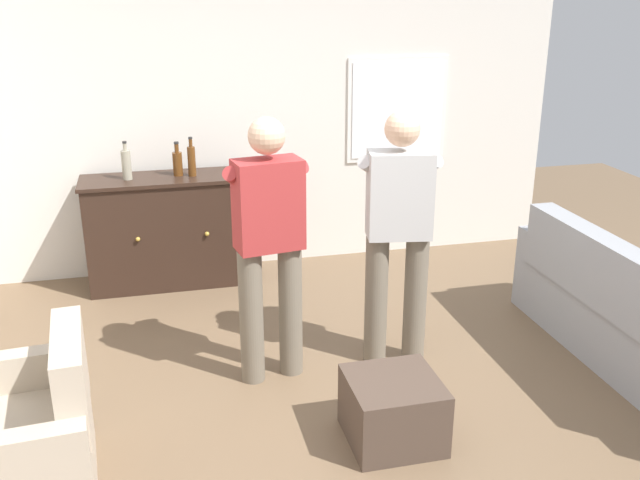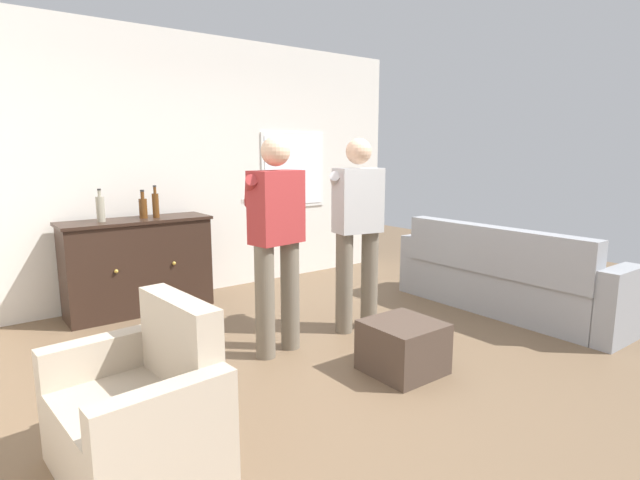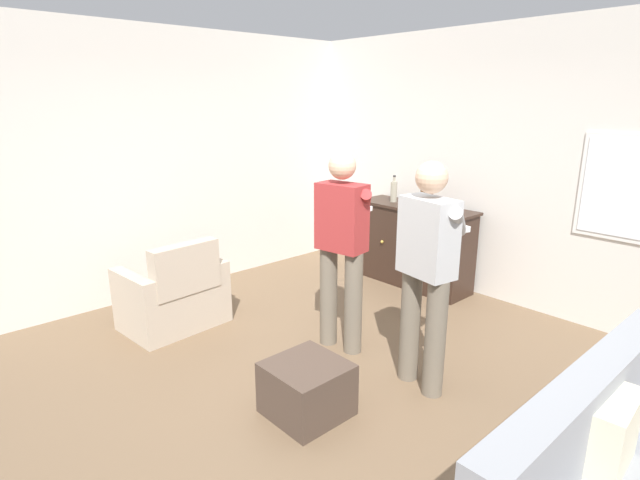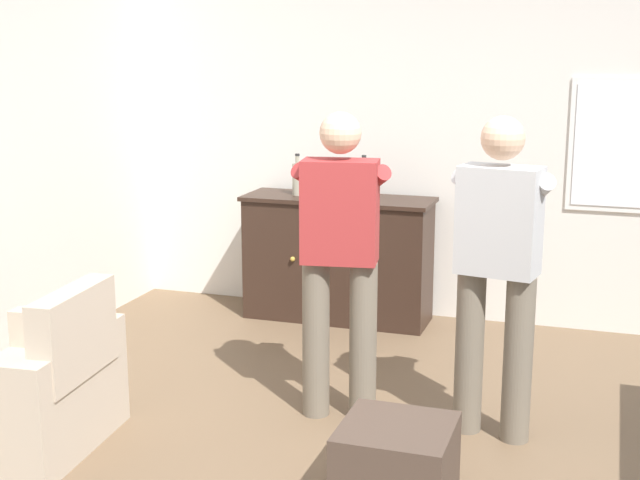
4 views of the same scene
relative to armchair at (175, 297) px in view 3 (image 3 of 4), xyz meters
name	(u,v)px [view 3 (image 3 of 4)]	position (x,y,z in m)	size (l,w,h in m)	color
ground	(316,389)	(1.69, 0.26, -0.29)	(10.40, 10.40, 0.00)	brown
wall_back_with_window	(513,169)	(1.72, 2.92, 1.11)	(5.20, 0.15, 2.80)	silver
wall_side_left	(146,166)	(-0.97, 0.26, 1.11)	(0.12, 5.20, 2.80)	silver
armchair	(175,297)	(0.00, 0.00, 0.00)	(0.71, 0.93, 0.85)	#B2A38E
sideboard_cabinet	(414,245)	(0.80, 2.56, 0.18)	(1.40, 0.49, 0.93)	black
bottle_wine_green	(424,197)	(0.89, 2.58, 0.74)	(0.08, 0.08, 0.28)	#593314
bottle_liquor_amber	(394,191)	(0.49, 2.55, 0.76)	(0.08, 0.08, 0.31)	gray
bottle_spirits_clear	(430,197)	(1.00, 2.54, 0.77)	(0.06, 0.06, 0.32)	#593314
ottoman	(307,389)	(1.86, 0.02, -0.10)	(0.50, 0.50, 0.37)	#47382D
person_standing_left	(342,243)	(1.34, 0.87, 0.65)	(0.55, 0.50, 1.68)	#6B6051
person_standing_right	(427,267)	(2.17, 0.88, 0.65)	(0.55, 0.50, 1.68)	#6B6051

